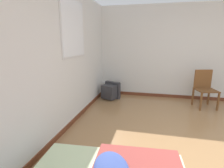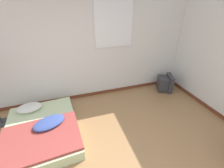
# 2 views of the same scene
# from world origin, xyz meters

# --- Properties ---
(wall_back) EXTENTS (7.90, 0.08, 2.60)m
(wall_back) POSITION_xyz_m (0.01, 2.59, 1.29)
(wall_back) COLOR silver
(wall_back) RESTS_ON ground_plane
(mattress_bed) EXTENTS (1.43, 1.79, 0.35)m
(mattress_bed) POSITION_xyz_m (-1.06, 1.45, 0.13)
(mattress_bed) COLOR beige
(mattress_bed) RESTS_ON ground_plane
(crt_tv) EXTENTS (0.51, 0.54, 0.47)m
(crt_tv) POSITION_xyz_m (2.26, 2.18, 0.23)
(crt_tv) COLOR #333338
(crt_tv) RESTS_ON ground_plane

